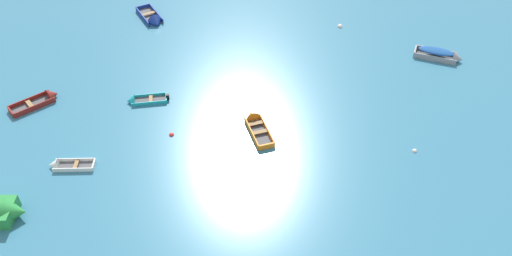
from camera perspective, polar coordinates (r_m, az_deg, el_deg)
name	(u,v)px	position (r m, az deg, el deg)	size (l,w,h in m)	color
rowboat_orange_midfield_right	(255,123)	(32.73, -0.12, 0.59)	(2.43, 3.51, 0.99)	#4C4C51
rowboat_grey_midfield_left	(443,55)	(41.34, 20.37, 7.71)	(3.73, 1.89, 1.12)	#4C4C51
rowboat_white_near_right	(62,165)	(32.08, -20.97, -3.95)	(2.79, 1.26, 0.78)	#4C4C51
rowboat_maroon_cluster_outer	(44,99)	(37.57, -22.76, 3.03)	(2.96, 3.13, 1.02)	#4C4C51
rowboat_turquoise_outer_right	(139,100)	(35.51, -13.06, 3.05)	(2.91, 1.66, 0.87)	#4C4C51
rowboat_deep_blue_far_left	(153,20)	(44.51, -11.49, 11.84)	(3.21, 3.65, 1.21)	#4C4C51
mooring_buoy_between_boats_right	(414,151)	(32.50, 17.42, -2.50)	(0.29, 0.29, 0.29)	silver
mooring_buoy_outer_edge	(172,135)	(32.53, -9.49, -0.78)	(0.32, 0.32, 0.32)	red
mooring_buoy_between_boats_left	(340,27)	(43.62, 9.43, 11.19)	(0.44, 0.44, 0.44)	silver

